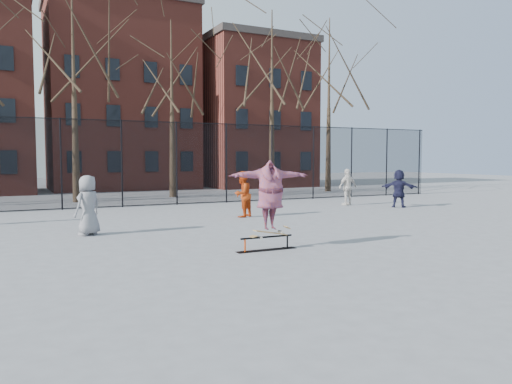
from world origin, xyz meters
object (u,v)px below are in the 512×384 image
skater (270,197)px  bystander_red (242,194)px  skate_rail (267,245)px  bystander_white (348,187)px  bystander_grey (88,205)px  skateboard (270,234)px  bystander_navy (399,188)px

skater → bystander_red: bearing=76.6°
skate_rail → bystander_white: size_ratio=0.91×
skate_rail → bystander_red: 6.90m
skater → bystander_red: (2.24, 6.45, -0.44)m
skate_rail → bystander_grey: 5.77m
bystander_grey → bystander_white: (12.43, 4.04, -0.01)m
skateboard → bystander_navy: (10.24, 6.64, 0.46)m
skateboard → bystander_grey: bystander_grey is taller
bystander_white → bystander_navy: (1.49, -1.86, -0.01)m
skate_rail → bystander_white: bystander_white is taller
skater → bystander_grey: 5.80m
bystander_navy → skate_rail: bearing=80.8°
skater → bystander_grey: size_ratio=1.19×
skateboard → bystander_white: size_ratio=0.53×
skater → skate_rail: bearing=-174.2°
bystander_red → skate_rail: bearing=38.2°
bystander_white → bystander_red: bearing=13.0°
skater → bystander_grey: (-3.68, 4.46, -0.43)m
skateboard → bystander_red: bearing=70.8°
bystander_navy → bystander_red: bearing=49.5°
skater → bystander_red: 6.84m
skate_rail → skater: bearing=0.0°
bystander_navy → bystander_white: bearing=-3.2°
skater → bystander_white: size_ratio=1.20×
bystander_grey → bystander_navy: bystander_grey is taller
skate_rail → bystander_red: bearing=70.0°
bystander_white → bystander_navy: 2.38m
skate_rail → skater: size_ratio=0.76×
skate_rail → bystander_red: (2.35, 6.45, 0.74)m
bystander_grey → bystander_navy: 14.10m
skate_rail → bystander_navy: bearing=32.7°
bystander_navy → bystander_grey: bearing=57.0°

